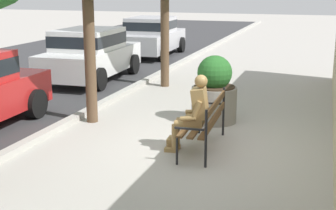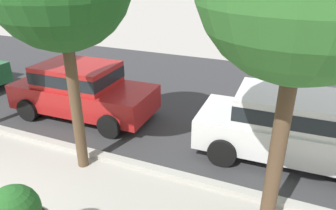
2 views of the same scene
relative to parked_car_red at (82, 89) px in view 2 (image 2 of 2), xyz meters
name	(u,v)px [view 2 (image 2 of 2)]	position (x,y,z in m)	size (l,w,h in m)	color
street_surface	(147,86)	(0.63, 2.88, -0.84)	(60.00, 9.00, 0.01)	#38383A
curb_stone	(63,146)	(0.63, -1.72, -0.78)	(60.00, 0.20, 0.12)	#B2AFA8
parked_car_red	(82,89)	(0.00, 0.00, 0.00)	(4.15, 2.01, 1.56)	#B21E1E
parked_car_white	(289,125)	(5.62, 0.00, 0.00)	(4.15, 2.01, 1.56)	silver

